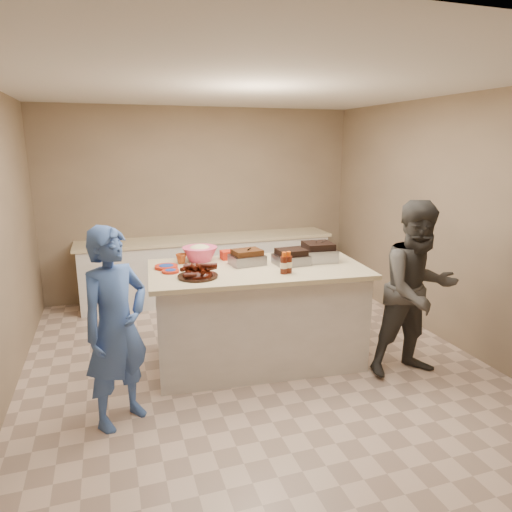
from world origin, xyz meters
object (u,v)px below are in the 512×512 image
object	(u,v)px
coleslaw_bowl	(200,261)
mustard_bottle	(239,263)
plastic_cup	(181,263)
guest_gray	(410,372)
island	(257,360)
bbq_bottle_a	(288,273)
guest_blue	(123,419)
rib_platter	(198,277)
bbq_bottle_b	(284,274)
roasting_pan	(318,261)

from	to	relation	value
coleslaw_bowl	mustard_bottle	size ratio (longest dim) A/B	3.26
plastic_cup	guest_gray	bearing A→B (deg)	-28.09
island	plastic_cup	size ratio (longest dim) A/B	19.62
bbq_bottle_a	guest_blue	bearing A→B (deg)	-166.47
island	guest_gray	world-z (taller)	island
bbq_bottle_a	guest_gray	bearing A→B (deg)	-20.70
rib_platter	bbq_bottle_b	xyz separation A→B (m)	(0.79, -0.13, 0.00)
bbq_bottle_a	coleslaw_bowl	bearing A→B (deg)	134.54
bbq_bottle_a	bbq_bottle_b	world-z (taller)	same
island	coleslaw_bowl	size ratio (longest dim) A/B	5.83
bbq_bottle_b	guest_blue	bearing A→B (deg)	-166.52
rib_platter	roasting_pan	xyz separation A→B (m)	(1.31, 0.22, 0.00)
rib_platter	guest_blue	world-z (taller)	rib_platter
bbq_bottle_b	plastic_cup	world-z (taller)	bbq_bottle_b
guest_blue	guest_gray	bearing A→B (deg)	-36.82
coleslaw_bowl	guest_gray	xyz separation A→B (m)	(1.85, -1.15, -1.00)
island	bbq_bottle_b	xyz separation A→B (m)	(0.16, -0.30, 1.00)
mustard_bottle	plastic_cup	distance (m)	0.58
plastic_cup	guest_gray	world-z (taller)	plastic_cup
bbq_bottle_b	plastic_cup	xyz separation A→B (m)	(-0.86, 0.68, 0.00)
plastic_cup	guest_blue	distance (m)	1.60
guest_blue	bbq_bottle_a	bearing A→B (deg)	-22.24
mustard_bottle	guest_blue	size ratio (longest dim) A/B	0.07
guest_blue	rib_platter	bearing A→B (deg)	-1.75
coleslaw_bowl	bbq_bottle_b	distance (m)	0.98
roasting_pan	plastic_cup	world-z (taller)	roasting_pan
roasting_pan	bbq_bottle_b	distance (m)	0.63
rib_platter	bbq_bottle_b	world-z (taller)	bbq_bottle_b
rib_platter	bbq_bottle_a	world-z (taller)	bbq_bottle_a
rib_platter	mustard_bottle	bearing A→B (deg)	37.94
island	guest_blue	size ratio (longest dim) A/B	1.32
bbq_bottle_a	mustard_bottle	world-z (taller)	bbq_bottle_a
coleslaw_bowl	bbq_bottle_a	bearing A→B (deg)	-45.46
bbq_bottle_a	plastic_cup	xyz separation A→B (m)	(-0.91, 0.66, 0.00)
roasting_pan	rib_platter	bearing A→B (deg)	-165.90
bbq_bottle_a	mustard_bottle	distance (m)	0.61
bbq_bottle_a	plastic_cup	world-z (taller)	bbq_bottle_a
mustard_bottle	guest_gray	bearing A→B (deg)	-32.34
rib_platter	guest_blue	size ratio (longest dim) A/B	0.23
bbq_bottle_a	mustard_bottle	size ratio (longest dim) A/B	1.86
rib_platter	roasting_pan	bearing A→B (deg)	9.35
rib_platter	coleslaw_bowl	distance (m)	0.61
coleslaw_bowl	bbq_bottle_b	xyz separation A→B (m)	(0.65, -0.73, 0.00)
island	coleslaw_bowl	xyz separation A→B (m)	(-0.49, 0.42, 1.00)
roasting_pan	plastic_cup	bearing A→B (deg)	171.42
coleslaw_bowl	roasting_pan	bearing A→B (deg)	-17.88
island	guest_gray	bearing A→B (deg)	-23.16
plastic_cup	mustard_bottle	bearing A→B (deg)	-15.16
guest_gray	plastic_cup	bearing A→B (deg)	153.09
coleslaw_bowl	plastic_cup	size ratio (longest dim) A/B	3.36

